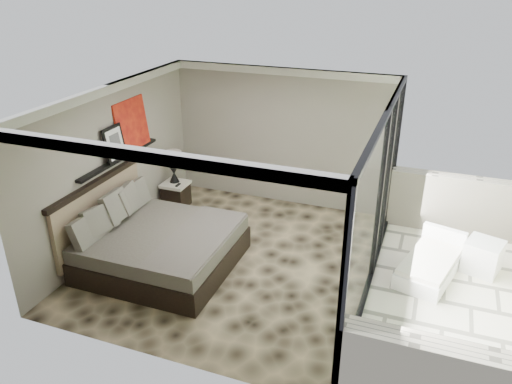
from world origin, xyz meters
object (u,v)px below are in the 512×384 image
(nightstand, at_px, (176,195))
(ottoman, at_px, (483,256))
(bed, at_px, (156,244))
(table_lamp, at_px, (173,163))
(lounger, at_px, (431,264))

(nightstand, bearing_deg, ottoman, -25.86)
(bed, bearing_deg, nightstand, 110.57)
(bed, relative_size, ottoman, 4.40)
(table_lamp, height_order, lounger, table_lamp)
(bed, relative_size, lounger, 1.49)
(table_lamp, bearing_deg, nightstand, -48.50)
(table_lamp, distance_m, lounger, 5.21)
(table_lamp, bearing_deg, ottoman, -4.19)
(bed, xyz_separation_m, lounger, (4.28, 1.28, -0.20))
(nightstand, bearing_deg, lounger, -30.79)
(ottoman, bearing_deg, bed, -161.70)
(bed, height_order, nightstand, bed)
(nightstand, relative_size, ottoman, 0.94)
(lounger, bearing_deg, bed, -148.32)
(ottoman, relative_size, lounger, 0.34)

